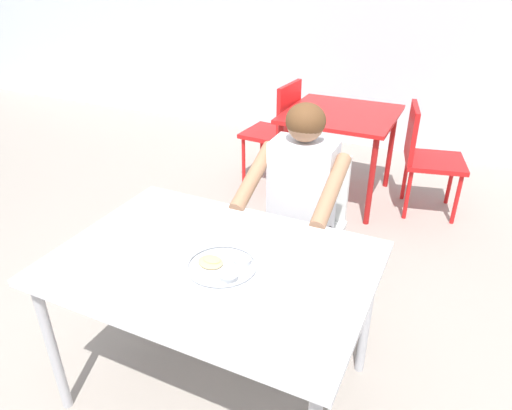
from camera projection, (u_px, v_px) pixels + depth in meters
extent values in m
cube|color=gray|center=(205.00, 387.00, 2.26)|extent=(12.00, 12.00, 0.05)
cube|color=silver|center=(213.00, 263.00, 1.89)|extent=(1.28, 0.90, 0.03)
cylinder|color=#B2B2B7|center=(52.00, 349.00, 1.97)|extent=(0.04, 0.04, 0.71)
cylinder|color=#B2B2B7|center=(161.00, 254.00, 2.60)|extent=(0.04, 0.04, 0.71)
cylinder|color=#B2B2B7|center=(367.00, 315.00, 2.16)|extent=(0.04, 0.04, 0.71)
cylinder|color=#B7BABF|center=(222.00, 267.00, 1.84)|extent=(0.29, 0.29, 0.01)
torus|color=#B7BABF|center=(221.00, 265.00, 1.83)|extent=(0.29, 0.29, 0.01)
cylinder|color=#B2B5BA|center=(229.00, 276.00, 1.76)|extent=(0.07, 0.07, 0.02)
cylinder|color=maroon|center=(229.00, 275.00, 1.76)|extent=(0.06, 0.06, 0.01)
cylinder|color=#B2B5BA|center=(242.00, 261.00, 1.85)|extent=(0.07, 0.07, 0.02)
cylinder|color=#C65119|center=(242.00, 260.00, 1.85)|extent=(0.06, 0.06, 0.01)
ellipsoid|color=tan|center=(211.00, 262.00, 1.85)|extent=(0.13, 0.12, 0.01)
ellipsoid|color=tan|center=(212.00, 259.00, 1.86)|extent=(0.08, 0.06, 0.01)
cylinder|color=white|center=(301.00, 274.00, 1.72)|extent=(0.08, 0.08, 0.10)
cylinder|color=#593319|center=(301.00, 268.00, 1.70)|extent=(0.07, 0.07, 0.02)
cube|color=silver|center=(303.00, 233.00, 2.69)|extent=(0.43, 0.42, 0.04)
cube|color=silver|center=(315.00, 184.00, 2.73)|extent=(0.40, 0.04, 0.42)
cylinder|color=silver|center=(320.00, 286.00, 2.60)|extent=(0.03, 0.03, 0.39)
cylinder|color=silver|center=(264.00, 271.00, 2.72)|extent=(0.03, 0.03, 0.39)
cylinder|color=silver|center=(336.00, 255.00, 2.86)|extent=(0.03, 0.03, 0.39)
cylinder|color=silver|center=(284.00, 243.00, 2.98)|extent=(0.03, 0.03, 0.39)
cylinder|color=black|center=(300.00, 314.00, 2.37)|extent=(0.10, 0.10, 0.43)
cylinder|color=black|center=(315.00, 252.00, 2.41)|extent=(0.13, 0.40, 0.12)
cylinder|color=black|center=(247.00, 298.00, 2.47)|extent=(0.10, 0.10, 0.43)
cylinder|color=black|center=(262.00, 240.00, 2.51)|extent=(0.13, 0.40, 0.12)
cube|color=silver|center=(302.00, 187.00, 2.50)|extent=(0.34, 0.21, 0.52)
cylinder|color=#996B4C|center=(331.00, 191.00, 2.23)|extent=(0.09, 0.46, 0.25)
cylinder|color=#996B4C|center=(254.00, 176.00, 2.38)|extent=(0.09, 0.46, 0.25)
sphere|color=#996B4C|center=(306.00, 123.00, 2.33)|extent=(0.19, 0.19, 0.19)
ellipsoid|color=brown|center=(306.00, 121.00, 2.32)|extent=(0.21, 0.20, 0.18)
cube|color=red|center=(341.00, 114.00, 3.68)|extent=(0.85, 0.85, 0.03)
cylinder|color=#A31414|center=(280.00, 165.00, 3.70)|extent=(0.04, 0.04, 0.71)
cylinder|color=#A31414|center=(371.00, 182.00, 3.42)|extent=(0.04, 0.04, 0.71)
cylinder|color=#A31414|center=(311.00, 137.00, 4.28)|extent=(0.04, 0.04, 0.71)
cylinder|color=#A31414|center=(390.00, 149.00, 4.01)|extent=(0.04, 0.04, 0.71)
cube|color=red|center=(269.00, 133.00, 4.09)|extent=(0.43, 0.45, 0.04)
cube|color=red|center=(289.00, 110.00, 3.90)|extent=(0.06, 0.40, 0.44)
cylinder|color=red|center=(244.00, 160.00, 4.14)|extent=(0.03, 0.03, 0.43)
cylinder|color=red|center=(262.00, 148.00, 4.40)|extent=(0.03, 0.03, 0.43)
cylinder|color=red|center=(276.00, 168.00, 4.00)|extent=(0.03, 0.03, 0.43)
cylinder|color=red|center=(293.00, 155.00, 4.26)|extent=(0.03, 0.03, 0.43)
cube|color=red|center=(435.00, 161.00, 3.57)|extent=(0.52, 0.51, 0.04)
cube|color=red|center=(412.00, 132.00, 3.51)|extent=(0.12, 0.40, 0.40)
cylinder|color=red|center=(450.00, 181.00, 3.79)|extent=(0.03, 0.03, 0.41)
cylinder|color=red|center=(457.00, 200.00, 3.50)|extent=(0.03, 0.03, 0.41)
cylinder|color=red|center=(405.00, 176.00, 3.86)|extent=(0.03, 0.03, 0.41)
cylinder|color=red|center=(408.00, 195.00, 3.57)|extent=(0.03, 0.03, 0.41)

